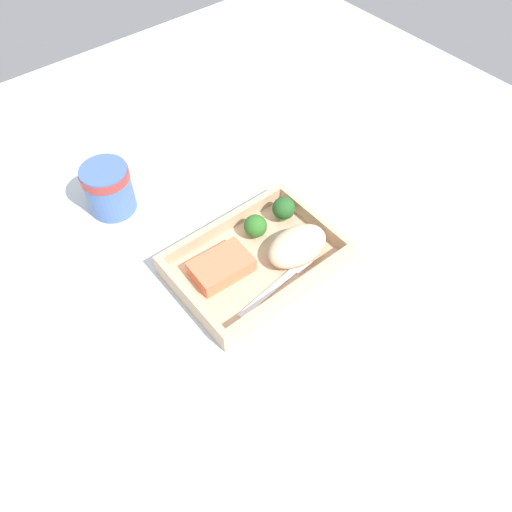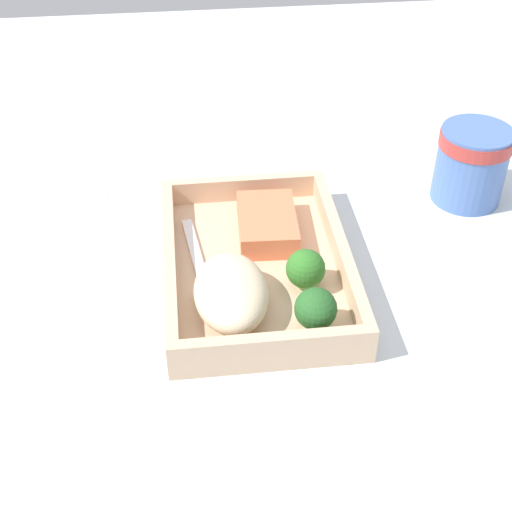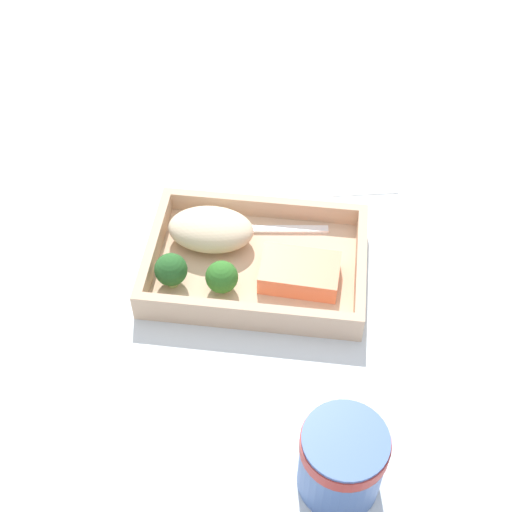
{
  "view_description": "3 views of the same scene",
  "coord_description": "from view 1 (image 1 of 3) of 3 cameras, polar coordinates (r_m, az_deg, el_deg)",
  "views": [
    {
      "loc": [
        -31.98,
        -39.31,
        67.08
      ],
      "look_at": [
        0.0,
        0.0,
        2.7
      ],
      "focal_mm": 35.0,
      "sensor_mm": 36.0,
      "label": 1
    },
    {
      "loc": [
        57.54,
        -6.69,
        49.4
      ],
      "look_at": [
        0.0,
        0.0,
        2.7
      ],
      "focal_mm": 50.0,
      "sensor_mm": 36.0,
      "label": 2
    },
    {
      "loc": [
        -7.27,
        58.82,
        69.79
      ],
      "look_at": [
        0.0,
        0.0,
        2.7
      ],
      "focal_mm": 50.0,
      "sensor_mm": 36.0,
      "label": 3
    }
  ],
  "objects": [
    {
      "name": "mashed_potatoes",
      "position": [
        0.83,
        4.74,
        1.15
      ],
      "size": [
        11.09,
        7.25,
        4.55
      ],
      "primitive_type": "ellipsoid",
      "color": "beige",
      "rests_on": "takeout_tray"
    },
    {
      "name": "paper_cup",
      "position": [
        0.93,
        -16.55,
        7.58
      ],
      "size": [
        8.57,
        8.57,
        9.31
      ],
      "color": "#4A6BAD",
      "rests_on": "ground_plane"
    },
    {
      "name": "broccoli_floret_1",
      "position": [
        0.88,
        3.18,
        5.42
      ],
      "size": [
        4.07,
        4.07,
        4.7
      ],
      "color": "#819C56",
      "rests_on": "takeout_tray"
    },
    {
      "name": "tray_rim",
      "position": [
        0.82,
        0.0,
        -0.04
      ],
      "size": [
        27.47,
        19.16,
        2.81
      ],
      "color": "#D1AD8B",
      "rests_on": "takeout_tray"
    },
    {
      "name": "ground_plane",
      "position": [
        0.85,
        0.0,
        -1.55
      ],
      "size": [
        160.0,
        160.0,
        2.0
      ],
      "primitive_type": "cube",
      "color": "silver"
    },
    {
      "name": "salmon_fillet",
      "position": [
        0.81,
        -3.98,
        -1.23
      ],
      "size": [
        9.95,
        6.78,
        2.71
      ],
      "primitive_type": "cube",
      "rotation": [
        0.0,
        0.0,
        -0.05
      ],
      "color": "#F0774F",
      "rests_on": "takeout_tray"
    },
    {
      "name": "broccoli_floret_2",
      "position": [
        0.85,
        -0.07,
        3.41
      ],
      "size": [
        4.03,
        4.03,
        4.34
      ],
      "color": "#80AC5B",
      "rests_on": "takeout_tray"
    },
    {
      "name": "fork",
      "position": [
        0.8,
        2.74,
        -3.08
      ],
      "size": [
        15.88,
        3.51,
        0.44
      ],
      "color": "white",
      "rests_on": "takeout_tray"
    },
    {
      "name": "receipt_slip",
      "position": [
        0.72,
        3.32,
        -16.97
      ],
      "size": [
        11.58,
        13.71,
        0.24
      ],
      "primitive_type": "cube",
      "rotation": [
        0.0,
        0.0,
        0.19
      ],
      "color": "white",
      "rests_on": "ground_plane"
    },
    {
      "name": "takeout_tray",
      "position": [
        0.84,
        0.0,
        -0.89
      ],
      "size": [
        27.47,
        19.16,
        1.2
      ],
      "primitive_type": "cube",
      "color": "#D1AD8B",
      "rests_on": "ground_plane"
    }
  ]
}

